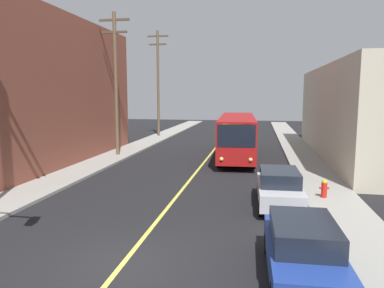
% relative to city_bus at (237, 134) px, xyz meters
% --- Properties ---
extents(ground_plane, '(120.00, 120.00, 0.00)m').
position_rel_city_bus_xyz_m(ground_plane, '(-2.20, -18.73, -1.82)').
color(ground_plane, black).
extents(sidewalk_left, '(2.50, 90.00, 0.15)m').
position_rel_city_bus_xyz_m(sidewalk_left, '(-9.45, -8.73, -1.74)').
color(sidewalk_left, gray).
rests_on(sidewalk_left, ground).
extents(sidewalk_right, '(2.50, 90.00, 0.15)m').
position_rel_city_bus_xyz_m(sidewalk_right, '(5.05, -8.73, -1.74)').
color(sidewalk_right, gray).
rests_on(sidewalk_right, ground).
extents(lane_stripe_center, '(0.16, 60.00, 0.01)m').
position_rel_city_bus_xyz_m(lane_stripe_center, '(-2.20, -3.73, -1.81)').
color(lane_stripe_center, '#D8CC4C').
rests_on(lane_stripe_center, ground).
extents(building_left_brick, '(10.00, 20.02, 10.18)m').
position_rel_city_bus_xyz_m(building_left_brick, '(-15.69, -5.06, 3.27)').
color(building_left_brick, brown).
rests_on(building_left_brick, ground).
extents(city_bus, '(3.12, 12.24, 3.20)m').
position_rel_city_bus_xyz_m(city_bus, '(0.00, 0.00, 0.00)').
color(city_bus, maroon).
rests_on(city_bus, ground).
extents(parked_car_blue, '(1.91, 4.44, 1.62)m').
position_rel_city_bus_xyz_m(parked_car_blue, '(2.80, -18.76, -0.98)').
color(parked_car_blue, navy).
rests_on(parked_car_blue, ground).
extents(parked_car_silver, '(1.91, 4.44, 1.62)m').
position_rel_city_bus_xyz_m(parked_car_silver, '(2.55, -12.28, -0.98)').
color(parked_car_silver, '#B7B7BC').
rests_on(parked_car_silver, ground).
extents(utility_pole_mid, '(2.40, 0.28, 10.93)m').
position_rel_city_bus_xyz_m(utility_pole_mid, '(-9.34, -1.20, 4.32)').
color(utility_pole_mid, brown).
rests_on(utility_pole_mid, sidewalk_left).
extents(utility_pole_far, '(2.40, 0.28, 11.82)m').
position_rel_city_bus_xyz_m(utility_pole_far, '(-9.74, 12.42, 4.77)').
color(utility_pole_far, brown).
rests_on(utility_pole_far, sidewalk_left).
extents(fire_hydrant, '(0.44, 0.26, 0.84)m').
position_rel_city_bus_xyz_m(fire_hydrant, '(4.65, -11.05, -1.23)').
color(fire_hydrant, red).
rests_on(fire_hydrant, sidewalk_right).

